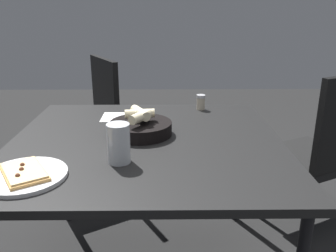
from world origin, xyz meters
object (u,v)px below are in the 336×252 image
at_px(pizza_plate, 24,175).
at_px(beer_glass, 119,146).
at_px(dining_table, 146,151).
at_px(chair_far, 91,117).
at_px(pepper_shaker, 201,103).
at_px(chair_near, 325,147).
at_px(bread_basket, 140,127).

height_order(pizza_plate, beer_glass, beer_glass).
xyz_separation_m(dining_table, chair_far, (-0.92, -0.43, -0.14)).
relative_size(pepper_shaker, chair_far, 0.09).
xyz_separation_m(pizza_plate, pepper_shaker, (-0.79, 0.66, 0.03)).
bearing_deg(dining_table, chair_near, 110.79).
bearing_deg(beer_glass, bread_basket, 168.24).
bearing_deg(chair_far, bread_basket, 25.11).
distance_m(pizza_plate, pepper_shaker, 1.03).
distance_m(pizza_plate, beer_glass, 0.33).
relative_size(pizza_plate, chair_far, 0.30).
xyz_separation_m(pizza_plate, chair_far, (-1.26, -0.04, -0.20)).
height_order(bread_basket, chair_far, chair_far).
xyz_separation_m(bread_basket, chair_near, (-0.30, 0.97, -0.22)).
height_order(pizza_plate, pepper_shaker, pepper_shaker).
relative_size(chair_near, chair_far, 1.03).
height_order(dining_table, pizza_plate, pizza_plate).
bearing_deg(dining_table, bread_basket, -156.15).
bearing_deg(bread_basket, dining_table, 23.85).
distance_m(pizza_plate, bread_basket, 0.54).
distance_m(pepper_shaker, chair_near, 0.71).
bearing_deg(dining_table, pepper_shaker, 148.42).
distance_m(bread_basket, chair_far, 0.97).
distance_m(beer_glass, pepper_shaker, 0.77).
relative_size(bread_basket, chair_far, 0.30).
bearing_deg(beer_glass, pepper_shaker, 151.72).
bearing_deg(pepper_shaker, beer_glass, -28.28).
height_order(pizza_plate, bread_basket, bread_basket).
bearing_deg(pizza_plate, bread_basket, 138.42).
relative_size(dining_table, pepper_shaker, 14.09).
bearing_deg(chair_far, beer_glass, 16.67).
xyz_separation_m(dining_table, pizza_plate, (0.34, -0.39, 0.06)).
xyz_separation_m(dining_table, pepper_shaker, (-0.45, 0.28, 0.09)).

